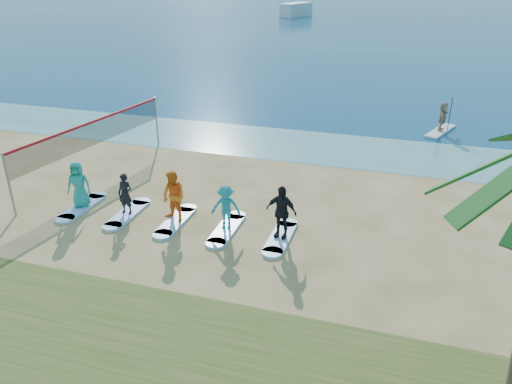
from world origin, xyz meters
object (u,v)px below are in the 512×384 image
(paddleboard, at_px, (440,131))
(surfboard_3, at_px, (226,229))
(surfboard_0, at_px, (82,207))
(student_4, at_px, (281,212))
(student_2, at_px, (174,197))
(paddleboarder, at_px, (443,116))
(surfboard_1, at_px, (128,214))
(surfboard_2, at_px, (176,221))
(volleyball_net, at_px, (93,134))
(student_0, at_px, (79,184))
(surfboard_4, at_px, (281,237))
(student_3, at_px, (226,207))
(student_1, at_px, (125,194))
(boat_offshore_a, at_px, (296,16))

(paddleboard, relative_size, surfboard_3, 1.36)
(surfboard_0, bearing_deg, student_4, 0.00)
(surfboard_3, bearing_deg, surfboard_0, 180.00)
(student_2, distance_m, surfboard_3, 2.22)
(paddleboarder, bearing_deg, surfboard_0, 142.83)
(surfboard_0, distance_m, surfboard_1, 1.98)
(student_4, bearing_deg, surfboard_3, -171.61)
(surfboard_3, bearing_deg, surfboard_2, 180.00)
(volleyball_net, bearing_deg, surfboard_3, -23.31)
(surfboard_0, relative_size, surfboard_3, 1.00)
(paddleboard, distance_m, student_0, 19.60)
(surfboard_3, height_order, surfboard_4, same)
(volleyball_net, height_order, surfboard_2, volleyball_net)
(student_3, height_order, student_4, student_4)
(student_1, height_order, surfboard_3, student_1)
(volleyball_net, relative_size, surfboard_2, 4.09)
(paddleboard, xyz_separation_m, surfboard_1, (-11.50, -14.20, -0.01))
(paddleboard, distance_m, surfboard_2, 17.09)
(student_1, relative_size, student_2, 0.83)
(paddleboarder, bearing_deg, student_3, 158.41)
(surfboard_4, relative_size, student_4, 1.17)
(paddleboarder, relative_size, surfboard_4, 0.71)
(surfboard_2, xyz_separation_m, surfboard_3, (1.98, 0.00, 0.00))
(paddleboard, distance_m, boat_offshore_a, 67.49)
(surfboard_4, bearing_deg, surfboard_1, 180.00)
(volleyball_net, bearing_deg, paddleboard, 36.76)
(boat_offshore_a, bearing_deg, paddleboarder, -49.50)
(paddleboard, distance_m, surfboard_3, 16.07)
(student_3, bearing_deg, surfboard_4, -10.54)
(paddleboard, height_order, student_3, student_3)
(student_2, bearing_deg, paddleboard, 72.99)
(surfboard_0, relative_size, surfboard_1, 1.00)
(surfboard_4, bearing_deg, surfboard_3, 180.00)
(student_4, bearing_deg, surfboard_2, -171.61)
(student_2, bearing_deg, surfboard_1, -163.18)
(paddleboarder, distance_m, surfboard_3, 16.09)
(student_0, relative_size, student_3, 1.11)
(surfboard_4, bearing_deg, student_2, 180.00)
(volleyball_net, relative_size, surfboard_4, 4.09)
(surfboard_0, bearing_deg, surfboard_2, 0.00)
(paddleboard, xyz_separation_m, paddleboarder, (0.00, 0.00, 0.84))
(surfboard_1, bearing_deg, volleyball_net, 136.53)
(paddleboard, height_order, student_0, student_0)
(surfboard_0, bearing_deg, surfboard_3, 0.00)
(student_3, distance_m, student_4, 1.99)
(surfboard_1, xyz_separation_m, surfboard_3, (3.97, 0.00, 0.00))
(student_3, bearing_deg, volleyball_net, 146.16)
(surfboard_2, bearing_deg, boat_offshore_a, 99.93)
(surfboard_0, bearing_deg, surfboard_1, 0.00)
(surfboard_1, height_order, student_2, student_2)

